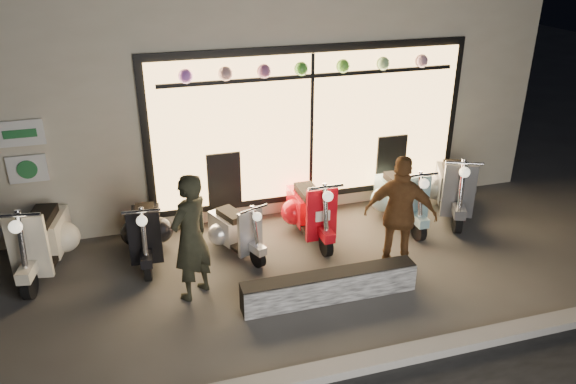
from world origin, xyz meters
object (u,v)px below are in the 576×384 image
at_px(graffiti_barrier, 330,286).
at_px(scooter_silver, 233,228).
at_px(scooter_red, 309,208).
at_px(man, 191,237).
at_px(woman, 400,214).

distance_m(graffiti_barrier, scooter_silver, 1.92).
bearing_deg(scooter_silver, graffiti_barrier, -81.47).
relative_size(graffiti_barrier, scooter_silver, 1.93).
bearing_deg(scooter_red, graffiti_barrier, -101.14).
bearing_deg(man, scooter_silver, -165.33).
bearing_deg(woman, graffiti_barrier, 51.20).
relative_size(scooter_silver, scooter_red, 0.83).
height_order(scooter_red, man, man).
bearing_deg(scooter_red, woman, -58.59).
height_order(graffiti_barrier, scooter_red, scooter_red).
relative_size(graffiti_barrier, man, 1.36).
relative_size(man, woman, 1.01).
xyz_separation_m(graffiti_barrier, scooter_silver, (-0.96, 1.66, 0.16)).
distance_m(graffiti_barrier, woman, 1.46).
bearing_deg(scooter_red, man, -149.84).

